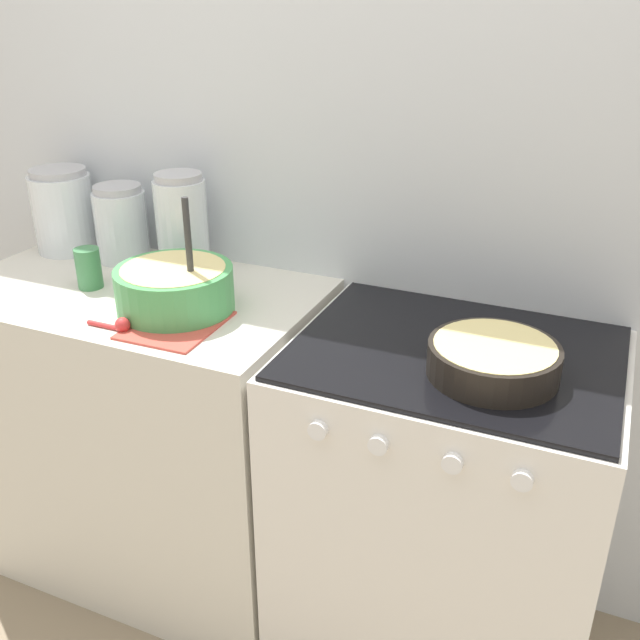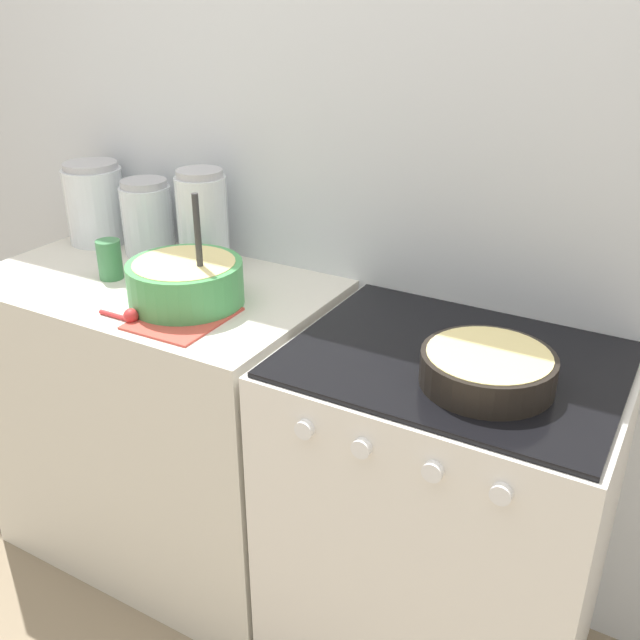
% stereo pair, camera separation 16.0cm
% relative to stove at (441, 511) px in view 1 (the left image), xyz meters
% --- Properties ---
extents(wall_back, '(4.96, 0.05, 2.40)m').
position_rel_stove_xyz_m(wall_back, '(-0.38, 0.32, 0.75)').
color(wall_back, silver).
rests_on(wall_back, ground_plane).
extents(countertop_cabinet, '(0.98, 0.58, 0.90)m').
position_rel_stove_xyz_m(countertop_cabinet, '(-0.87, 0.00, 0.00)').
color(countertop_cabinet, silver).
rests_on(countertop_cabinet, ground_plane).
extents(stove, '(0.74, 0.60, 0.90)m').
position_rel_stove_xyz_m(stove, '(0.00, 0.00, 0.00)').
color(stove, white).
rests_on(stove, ground_plane).
extents(mixing_bowl, '(0.29, 0.29, 0.29)m').
position_rel_stove_xyz_m(mixing_bowl, '(-0.69, -0.07, 0.52)').
color(mixing_bowl, '#4CA559').
rests_on(mixing_bowl, countertop_cabinet).
extents(baking_pan, '(0.27, 0.27, 0.07)m').
position_rel_stove_xyz_m(baking_pan, '(0.10, -0.08, 0.49)').
color(baking_pan, black).
rests_on(baking_pan, stove).
extents(storage_jar_left, '(0.18, 0.18, 0.25)m').
position_rel_stove_xyz_m(storage_jar_left, '(-1.24, 0.18, 0.56)').
color(storage_jar_left, silver).
rests_on(storage_jar_left, countertop_cabinet).
extents(storage_jar_middle, '(0.15, 0.15, 0.22)m').
position_rel_stove_xyz_m(storage_jar_middle, '(-1.03, 0.18, 0.55)').
color(storage_jar_middle, silver).
rests_on(storage_jar_middle, countertop_cabinet).
extents(storage_jar_right, '(0.14, 0.14, 0.28)m').
position_rel_stove_xyz_m(storage_jar_right, '(-0.82, 0.18, 0.57)').
color(storage_jar_right, silver).
rests_on(storage_jar_right, countertop_cabinet).
extents(tin_can, '(0.07, 0.07, 0.11)m').
position_rel_stove_xyz_m(tin_can, '(-0.98, -0.03, 0.50)').
color(tin_can, '#3F7F4C').
rests_on(tin_can, countertop_cabinet).
extents(recipe_page, '(0.20, 0.24, 0.01)m').
position_rel_stove_xyz_m(recipe_page, '(-0.64, -0.14, 0.45)').
color(recipe_page, '#CC4C3F').
rests_on(recipe_page, countertop_cabinet).
extents(measuring_spoon, '(0.12, 0.04, 0.04)m').
position_rel_stove_xyz_m(measuring_spoon, '(-0.75, -0.22, 0.47)').
color(measuring_spoon, red).
rests_on(measuring_spoon, countertop_cabinet).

